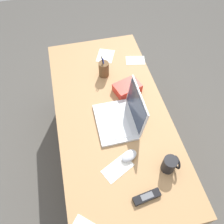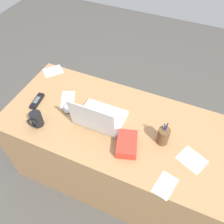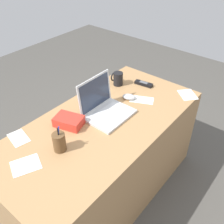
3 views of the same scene
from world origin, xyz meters
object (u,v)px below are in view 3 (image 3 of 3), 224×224
Objects in this scene: laptop at (105,108)px; computer_mouse at (129,97)px; coffee_mug_white at (118,79)px; snack_bag at (69,121)px; pen_holder at (59,142)px; cordless_phone at (144,84)px.

laptop reaches higher than computer_mouse.
coffee_mug_white reaches higher than computer_mouse.
laptop is at bearing -23.31° from snack_bag.
computer_mouse is at bearing -14.10° from snack_bag.
pen_holder reaches higher than snack_bag.
pen_holder is (-0.81, -0.20, 0.01)m from coffee_mug_white.
coffee_mug_white reaches higher than snack_bag.
computer_mouse is at bearing -4.51° from laptop.
laptop is at bearing -154.05° from coffee_mug_white.
computer_mouse is 0.69m from pen_holder.
coffee_mug_white is 0.83m from pen_holder.
cordless_phone is 0.75m from snack_bag.
pen_holder is at bearing -165.86° from coffee_mug_white.
cordless_phone is (0.50, 0.01, -0.04)m from laptop.
snack_bag is (-0.24, 0.11, -0.02)m from laptop.
cordless_phone is 0.94m from pen_holder.
computer_mouse reaches higher than cordless_phone.
computer_mouse is 0.56× the size of pen_holder.
pen_holder is (-0.94, -0.03, 0.05)m from cordless_phone.
cordless_phone is at bearing -16.11° from computer_mouse.
cordless_phone is at bearing 1.95° from pen_holder.
laptop reaches higher than pen_holder.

